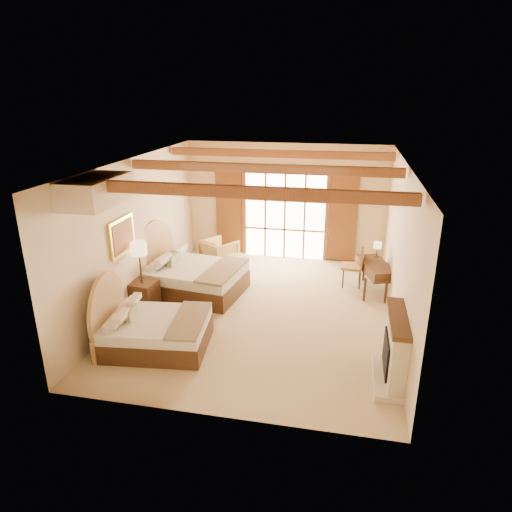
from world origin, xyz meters
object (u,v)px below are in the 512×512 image
(bed_near, at_px, (148,328))
(nightstand, at_px, (144,296))
(bed_far, at_px, (188,275))
(desk, at_px, (375,276))
(armchair, at_px, (219,253))

(bed_near, relative_size, nightstand, 3.20)
(bed_near, bearing_deg, bed_far, 86.29)
(bed_near, bearing_deg, desk, 32.73)
(bed_near, height_order, nightstand, bed_near)
(nightstand, xyz_separation_m, armchair, (0.88, 2.84, 0.06))
(desk, bearing_deg, bed_far, 173.58)
(bed_far, bearing_deg, desk, 20.55)
(armchair, relative_size, desk, 0.58)
(bed_far, xyz_separation_m, armchair, (0.26, 1.79, -0.06))
(bed_near, distance_m, bed_far, 2.45)
(bed_near, relative_size, armchair, 2.47)
(bed_far, distance_m, armchair, 1.81)
(armchair, xyz_separation_m, desk, (4.05, -0.83, 0.00))
(nightstand, xyz_separation_m, desk, (4.94, 2.00, 0.06))
(bed_near, xyz_separation_m, armchair, (0.15, 4.23, -0.00))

